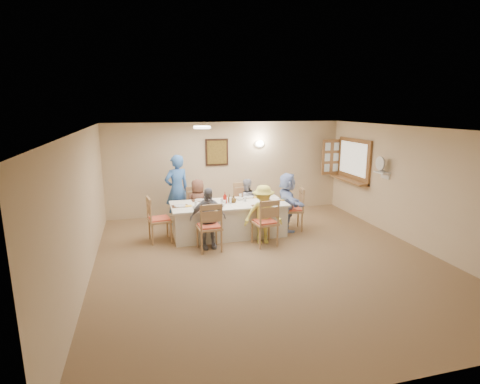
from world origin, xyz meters
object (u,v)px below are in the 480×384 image
object	(u,v)px
diner_back_left	(198,204)
caregiver	(177,190)
serving_hatch	(354,160)
condiment_ketchup	(225,198)
dining_table	(229,219)
chair_back_left	(197,207)
chair_front_right	(265,222)
chair_front_left	(209,226)
diner_front_right	(263,214)
chair_left_end	(160,219)
chair_right_end	(292,209)
chair_back_right	(245,203)
desk_fan	(381,166)
diner_back_right	(246,202)
diner_front_left	(208,218)
diner_right_end	(287,202)

from	to	relation	value
diner_back_left	caregiver	distance (m)	0.70
serving_hatch	condiment_ketchup	xyz separation A→B (m)	(-3.71, -0.79, -0.61)
condiment_ketchup	dining_table	bearing A→B (deg)	-2.01
chair_back_left	chair_front_right	bearing A→B (deg)	-62.83
chair_front_left	diner_front_right	distance (m)	1.21
chair_left_end	condiment_ketchup	size ratio (longest dim) A/B	3.98
chair_left_end	condiment_ketchup	bearing A→B (deg)	-98.06
chair_back_left	diner_front_right	distance (m)	1.91
diner_front_right	caregiver	xyz separation A→B (m)	(-1.65, 1.83, 0.24)
chair_right_end	caregiver	xyz separation A→B (m)	(-2.60, 1.15, 0.36)
condiment_ketchup	chair_right_end	bearing A→B (deg)	-0.11
chair_back_left	chair_back_right	bearing A→B (deg)	-9.70
dining_table	caregiver	distance (m)	1.63
serving_hatch	chair_left_end	size ratio (longest dim) A/B	1.48
diner_back_left	diner_front_right	xyz separation A→B (m)	(1.20, -1.36, 0.03)
desk_fan	diner_back_left	size ratio (longest dim) A/B	0.25
chair_right_end	diner_back_right	size ratio (longest dim) A/B	0.89
diner_back_right	serving_hatch	bearing A→B (deg)	-178.32
serving_hatch	condiment_ketchup	distance (m)	3.84
caregiver	condiment_ketchup	world-z (taller)	caregiver
serving_hatch	diner_front_left	bearing A→B (deg)	-160.72
desk_fan	diner_back_right	distance (m)	3.31
diner_back_left	diner_front_left	xyz separation A→B (m)	(0.00, -1.36, 0.04)
chair_right_end	diner_back_left	bearing A→B (deg)	-97.10
serving_hatch	diner_back_left	distance (m)	4.32
chair_front_right	diner_back_left	xyz separation A→B (m)	(-1.20, 1.48, 0.09)
chair_front_left	diner_back_left	xyz separation A→B (m)	(0.00, 1.48, 0.09)
chair_left_end	caregiver	bearing A→B (deg)	-31.68
chair_back_left	diner_right_end	xyz separation A→B (m)	(2.02, -0.80, 0.20)
serving_hatch	diner_front_left	size ratio (longest dim) A/B	1.16
chair_back_left	diner_back_left	xyz separation A→B (m)	(0.00, -0.12, 0.12)
serving_hatch	desk_fan	xyz separation A→B (m)	(-0.11, -1.35, 0.05)
diner_back_left	diner_right_end	size ratio (longest dim) A/B	0.87
dining_table	diner_right_end	world-z (taller)	diner_right_end
diner_front_left	diner_back_right	bearing A→B (deg)	46.54
chair_front_right	condiment_ketchup	size ratio (longest dim) A/B	4.02
chair_back_right	caregiver	size ratio (longest dim) A/B	0.58
chair_front_left	condiment_ketchup	distance (m)	1.02
chair_back_left	chair_front_right	world-z (taller)	chair_front_right
dining_table	diner_back_right	xyz separation A→B (m)	(0.60, 0.68, 0.20)
chair_right_end	diner_front_right	size ratio (longest dim) A/B	0.81
dining_table	chair_right_end	bearing A→B (deg)	0.00
chair_front_left	diner_right_end	bearing A→B (deg)	-161.74
chair_left_end	diner_right_end	xyz separation A→B (m)	(2.97, 0.00, 0.19)
dining_table	condiment_ketchup	xyz separation A→B (m)	(-0.09, 0.00, 0.51)
diner_front_left	diner_front_right	size ratio (longest dim) A/B	1.01
chair_front_right	condiment_ketchup	xyz separation A→B (m)	(-0.69, 0.80, 0.37)
dining_table	chair_back_left	size ratio (longest dim) A/B	2.64
chair_back_left	chair_front_left	distance (m)	1.60
diner_back_right	chair_right_end	bearing A→B (deg)	143.86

